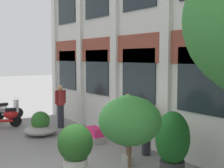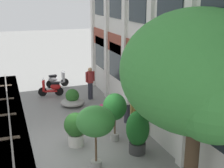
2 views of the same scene
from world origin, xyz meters
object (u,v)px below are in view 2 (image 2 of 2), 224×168
Objects in this scene: potted_plant_fluted_column at (76,127)px; resident_watching_tracks at (134,112)px; potted_plant_tall_urn at (115,108)px; potted_plant_stone_basin at (138,131)px; potted_plant_terracotta_small at (96,122)px; scooter_near_curb at (52,88)px; potted_plant_square_trough at (106,112)px; broadleaf_tree at (198,75)px; potted_plant_wide_bowl at (72,100)px; resident_by_doorway at (127,103)px; scooter_second_parked at (56,80)px; resident_near_plants at (90,82)px.

resident_watching_tracks is at bearing 97.51° from potted_plant_fluted_column.
potted_plant_tall_urn is 1.36m from potted_plant_stone_basin.
potted_plant_terracotta_small reaches higher than potted_plant_stone_basin.
potted_plant_fluted_column is 6.21m from scooter_near_curb.
potted_plant_square_trough is 3.64m from potted_plant_stone_basin.
broadleaf_tree is 8.75m from potted_plant_wide_bowl.
potted_plant_wide_bowl is 0.76× the size of potted_plant_stone_basin.
potted_plant_stone_basin is at bearing -168.50° from broadleaf_tree.
potted_plant_square_trough is 0.56× the size of scooter_near_curb.
potted_plant_stone_basin is 2.73m from resident_by_doorway.
potted_plant_stone_basin is (-2.50, -0.51, -2.56)m from broadleaf_tree.
scooter_second_parked is (-3.53, -0.19, 0.13)m from potted_plant_wide_bowl.
potted_plant_fluted_column is 0.74× the size of resident_near_plants.
resident_by_doorway is at bearing 130.58° from scooter_near_curb.
resident_watching_tracks reaches higher than potted_plant_square_trough.
potted_plant_tall_urn is at bearing -166.24° from broadleaf_tree.
scooter_near_curb is at bearing -42.22° from resident_by_doorway.
scooter_second_parked is (-9.56, 0.38, -1.15)m from potted_plant_terracotta_small.
broadleaf_tree is at bearing 11.50° from potted_plant_stone_basin.
potted_plant_stone_basin is (3.59, -0.03, 0.59)m from potted_plant_square_trough.
resident_by_doorway reaches higher than resident_watching_tracks.
scooter_near_curb reaches higher than potted_plant_wide_bowl.
broadleaf_tree is at bearing 116.51° from scooter_near_curb.
potted_plant_terracotta_small is at bearing -5.40° from potted_plant_wide_bowl.
potted_plant_stone_basin reaches higher than scooter_near_curb.
potted_plant_terracotta_small is 1.22× the size of resident_near_plants.
potted_plant_tall_urn is 1.62m from potted_plant_fluted_column.
potted_plant_stone_basin is at bearing -0.51° from potted_plant_square_trough.
potted_plant_terracotta_small reaches higher than resident_by_doorway.
potted_plant_wide_bowl is 3.44m from resident_by_doorway.
potted_plant_wide_bowl is at bearing 169.15° from potted_plant_fluted_column.
potted_plant_terracotta_small reaches higher than resident_near_plants.
scooter_near_curb is (-7.48, -1.79, -0.39)m from potted_plant_stone_basin.
scooter_second_parked is (-9.07, -1.28, -0.39)m from potted_plant_stone_basin.
scooter_near_curb is 0.99× the size of scooter_second_parked.
potted_plant_wide_bowl reaches higher than potted_plant_square_trough.
potted_plant_terracotta_small is 1.31× the size of resident_watching_tracks.
scooter_second_parked is 0.86× the size of resident_watching_tracks.
potted_plant_stone_basin reaches higher than scooter_second_parked.
potted_plant_terracotta_small reaches higher than potted_plant_tall_urn.
potted_plant_fluted_column is 7.82m from scooter_second_parked.
broadleaf_tree is 2.97× the size of resident_near_plants.
potted_plant_tall_urn reaches higher than potted_plant_stone_basin.
broadleaf_tree is 3.69× the size of scooter_second_parked.
resident_watching_tracks is at bearing 15.19° from potted_plant_square_trough.
resident_by_doorway is at bearing -80.10° from scooter_second_parked.
potted_plant_stone_basin is 6.26m from resident_near_plants.
scooter_near_curb is at bearing -167.04° from broadleaf_tree.
potted_plant_wide_bowl is 0.87× the size of scooter_near_curb.
broadleaf_tree is 3.26× the size of potted_plant_stone_basin.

